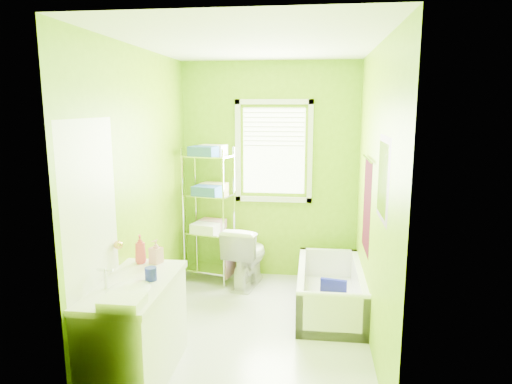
# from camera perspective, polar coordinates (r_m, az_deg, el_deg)

# --- Properties ---
(ground) EXTENTS (2.90, 2.90, 0.00)m
(ground) POSITION_cam_1_polar(r_m,az_deg,el_deg) (4.52, -0.22, -16.75)
(ground) COLOR silver
(ground) RESTS_ON ground
(room_envelope) EXTENTS (2.14, 2.94, 2.62)m
(room_envelope) POSITION_cam_1_polar(r_m,az_deg,el_deg) (4.04, -0.23, 3.09)
(room_envelope) COLOR #79AE08
(room_envelope) RESTS_ON ground
(window) EXTENTS (0.92, 0.05, 1.22)m
(window) POSITION_cam_1_polar(r_m,az_deg,el_deg) (5.44, 2.24, 5.77)
(window) COLOR white
(window) RESTS_ON ground
(door) EXTENTS (0.09, 0.80, 2.00)m
(door) POSITION_cam_1_polar(r_m,az_deg,el_deg) (3.53, -19.56, -7.80)
(door) COLOR white
(door) RESTS_ON ground
(right_wall_decor) EXTENTS (0.04, 1.48, 1.17)m
(right_wall_decor) POSITION_cam_1_polar(r_m,az_deg,el_deg) (4.06, 14.38, -0.45)
(right_wall_decor) COLOR #3C0610
(right_wall_decor) RESTS_ON ground
(bathtub) EXTENTS (0.66, 1.41, 0.46)m
(bathtub) POSITION_cam_1_polar(r_m,az_deg,el_deg) (4.90, 9.21, -12.69)
(bathtub) COLOR white
(bathtub) RESTS_ON ground
(toilet) EXTENTS (0.53, 0.77, 0.73)m
(toilet) POSITION_cam_1_polar(r_m,az_deg,el_deg) (5.39, -1.22, -7.88)
(toilet) COLOR white
(toilet) RESTS_ON ground
(vanity) EXTENTS (0.54, 1.05, 1.03)m
(vanity) POSITION_cam_1_polar(r_m,az_deg,el_deg) (3.73, -14.82, -16.10)
(vanity) COLOR white
(vanity) RESTS_ON ground
(wire_shelf_unit) EXTENTS (0.60, 0.50, 1.63)m
(wire_shelf_unit) POSITION_cam_1_polar(r_m,az_deg,el_deg) (5.38, -5.74, -0.97)
(wire_shelf_unit) COLOR silver
(wire_shelf_unit) RESTS_ON ground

